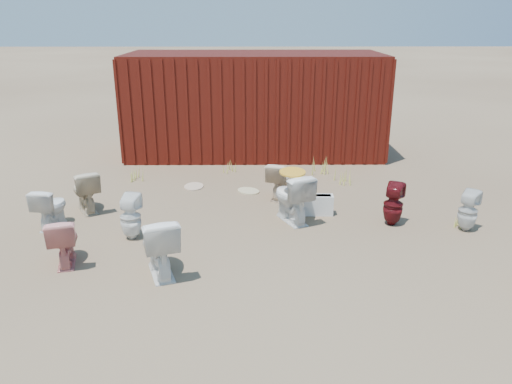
{
  "coord_description": "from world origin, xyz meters",
  "views": [
    {
      "loc": [
        -0.06,
        -6.96,
        3.23
      ],
      "look_at": [
        0.0,
        0.6,
        0.55
      ],
      "focal_mm": 35.0,
      "sensor_mm": 36.0,
      "label": 1
    }
  ],
  "objects_px": {
    "toilet_front_pink": "(64,240)",
    "toilet_back_beige_left": "(85,191)",
    "toilet_back_yellowlid": "(292,197)",
    "toilet_back_e": "(468,211)",
    "toilet_back_a": "(131,217)",
    "toilet_front_c": "(159,245)",
    "shipping_container": "(255,104)",
    "toilet_front_a": "(51,207)",
    "toilet_back_beige_right": "(280,180)",
    "toilet_front_maroon": "(393,204)",
    "loose_tank": "(318,205)"
  },
  "relations": [
    {
      "from": "shipping_container",
      "to": "toilet_back_beige_left",
      "type": "relative_size",
      "value": 8.08
    },
    {
      "from": "toilet_back_a",
      "to": "toilet_front_c",
      "type": "bearing_deg",
      "value": 129.02
    },
    {
      "from": "toilet_front_pink",
      "to": "toilet_front_c",
      "type": "relative_size",
      "value": 0.83
    },
    {
      "from": "toilet_back_a",
      "to": "toilet_front_a",
      "type": "bearing_deg",
      "value": -8.48
    },
    {
      "from": "shipping_container",
      "to": "toilet_front_a",
      "type": "bearing_deg",
      "value": -124.94
    },
    {
      "from": "toilet_front_c",
      "to": "toilet_back_beige_right",
      "type": "xyz_separation_m",
      "value": [
        1.73,
        2.91,
        -0.07
      ]
    },
    {
      "from": "shipping_container",
      "to": "toilet_back_yellowlid",
      "type": "distance_m",
      "value": 4.59
    },
    {
      "from": "toilet_front_maroon",
      "to": "toilet_back_e",
      "type": "bearing_deg",
      "value": -163.84
    },
    {
      "from": "shipping_container",
      "to": "toilet_front_c",
      "type": "relative_size",
      "value": 7.23
    },
    {
      "from": "shipping_container",
      "to": "toilet_back_a",
      "type": "relative_size",
      "value": 8.53
    },
    {
      "from": "toilet_back_a",
      "to": "toilet_back_beige_right",
      "type": "bearing_deg",
      "value": -133.15
    },
    {
      "from": "toilet_front_a",
      "to": "toilet_front_maroon",
      "type": "relative_size",
      "value": 0.96
    },
    {
      "from": "toilet_back_beige_left",
      "to": "toilet_back_e",
      "type": "relative_size",
      "value": 1.13
    },
    {
      "from": "shipping_container",
      "to": "toilet_front_c",
      "type": "height_order",
      "value": "shipping_container"
    },
    {
      "from": "toilet_back_yellowlid",
      "to": "toilet_back_a",
      "type": "bearing_deg",
      "value": -9.49
    },
    {
      "from": "toilet_front_a",
      "to": "toilet_back_beige_right",
      "type": "xyz_separation_m",
      "value": [
        3.74,
        1.35,
        0.01
      ]
    },
    {
      "from": "toilet_front_c",
      "to": "toilet_back_a",
      "type": "height_order",
      "value": "toilet_front_c"
    },
    {
      "from": "toilet_back_a",
      "to": "toilet_back_beige_right",
      "type": "distance_m",
      "value": 2.96
    },
    {
      "from": "toilet_front_c",
      "to": "loose_tank",
      "type": "relative_size",
      "value": 1.66
    },
    {
      "from": "shipping_container",
      "to": "loose_tank",
      "type": "bearing_deg",
      "value": -75.76
    },
    {
      "from": "toilet_back_beige_right",
      "to": "toilet_back_beige_left",
      "type": "bearing_deg",
      "value": 30.02
    },
    {
      "from": "toilet_front_maroon",
      "to": "toilet_back_a",
      "type": "distance_m",
      "value": 4.16
    },
    {
      "from": "shipping_container",
      "to": "toilet_back_beige_right",
      "type": "relative_size",
      "value": 8.6
    },
    {
      "from": "toilet_front_c",
      "to": "toilet_back_beige_right",
      "type": "relative_size",
      "value": 1.19
    },
    {
      "from": "toilet_front_a",
      "to": "toilet_back_yellowlid",
      "type": "xyz_separation_m",
      "value": [
        3.88,
        0.22,
        0.08
      ]
    },
    {
      "from": "toilet_back_yellowlid",
      "to": "loose_tank",
      "type": "bearing_deg",
      "value": -174.57
    },
    {
      "from": "toilet_front_a",
      "to": "loose_tank",
      "type": "distance_m",
      "value": 4.39
    },
    {
      "from": "toilet_back_a",
      "to": "loose_tank",
      "type": "xyz_separation_m",
      "value": [
        2.97,
        0.95,
        -0.18
      ]
    },
    {
      "from": "toilet_back_yellowlid",
      "to": "toilet_back_e",
      "type": "distance_m",
      "value": 2.78
    },
    {
      "from": "toilet_front_c",
      "to": "toilet_back_e",
      "type": "bearing_deg",
      "value": 177.23
    },
    {
      "from": "toilet_front_a",
      "to": "toilet_back_beige_left",
      "type": "relative_size",
      "value": 0.91
    },
    {
      "from": "toilet_front_pink",
      "to": "toilet_back_a",
      "type": "relative_size",
      "value": 0.98
    },
    {
      "from": "loose_tank",
      "to": "toilet_front_maroon",
      "type": "bearing_deg",
      "value": -19.53
    },
    {
      "from": "toilet_back_beige_right",
      "to": "toilet_front_pink",
      "type": "bearing_deg",
      "value": 59.52
    },
    {
      "from": "toilet_front_maroon",
      "to": "loose_tank",
      "type": "bearing_deg",
      "value": 7.25
    },
    {
      "from": "toilet_front_maroon",
      "to": "toilet_back_beige_left",
      "type": "relative_size",
      "value": 0.94
    },
    {
      "from": "toilet_front_c",
      "to": "toilet_front_maroon",
      "type": "relative_size",
      "value": 1.19
    },
    {
      "from": "toilet_back_a",
      "to": "toilet_back_beige_left",
      "type": "bearing_deg",
      "value": -38.25
    },
    {
      "from": "toilet_front_pink",
      "to": "toilet_front_maroon",
      "type": "bearing_deg",
      "value": -179.83
    },
    {
      "from": "toilet_back_beige_left",
      "to": "toilet_back_yellowlid",
      "type": "xyz_separation_m",
      "value": [
        3.54,
        -0.48,
        0.05
      ]
    },
    {
      "from": "toilet_front_a",
      "to": "toilet_back_yellowlid",
      "type": "distance_m",
      "value": 3.89
    },
    {
      "from": "toilet_back_beige_right",
      "to": "toilet_front_maroon",
      "type": "bearing_deg",
      "value": 163.08
    },
    {
      "from": "toilet_front_a",
      "to": "loose_tank",
      "type": "relative_size",
      "value": 1.35
    },
    {
      "from": "toilet_front_a",
      "to": "loose_tank",
      "type": "bearing_deg",
      "value": -165.93
    },
    {
      "from": "shipping_container",
      "to": "toilet_back_a",
      "type": "height_order",
      "value": "shipping_container"
    },
    {
      "from": "toilet_back_a",
      "to": "toilet_back_yellowlid",
      "type": "distance_m",
      "value": 2.59
    },
    {
      "from": "toilet_front_a",
      "to": "toilet_front_pink",
      "type": "bearing_deg",
      "value": 124.99
    },
    {
      "from": "shipping_container",
      "to": "toilet_back_yellowlid",
      "type": "bearing_deg",
      "value": -82.51
    },
    {
      "from": "shipping_container",
      "to": "toilet_back_e",
      "type": "distance_m",
      "value": 5.99
    },
    {
      "from": "toilet_front_pink",
      "to": "toilet_back_beige_left",
      "type": "height_order",
      "value": "toilet_back_beige_left"
    }
  ]
}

